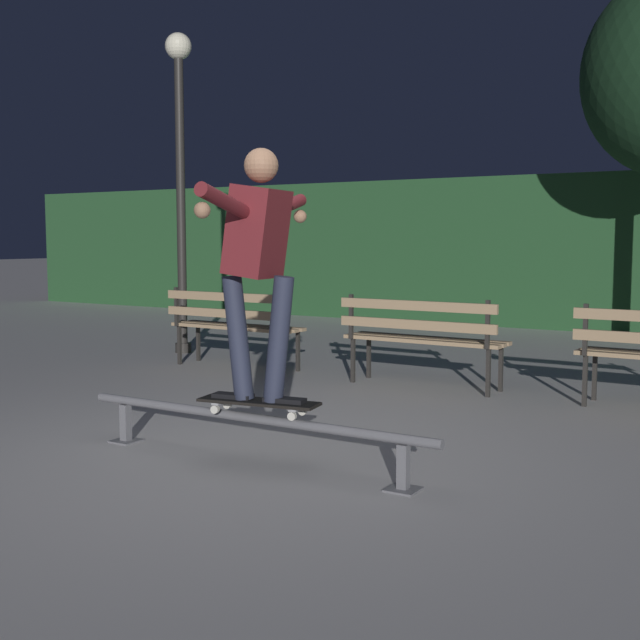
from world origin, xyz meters
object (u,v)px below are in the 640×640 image
object	(u,v)px
skateboard	(259,403)
park_bench_leftmost	(232,320)
skateboarder	(258,253)
lamp_post_left	(180,152)
grind_rail	(249,425)
park_bench_left_center	(421,332)

from	to	relation	value
skateboard	park_bench_leftmost	size ratio (longest dim) A/B	0.50
park_bench_leftmost	skateboard	bearing A→B (deg)	-50.15
skateboarder	lamp_post_left	bearing A→B (deg)	135.90
grind_rail	lamp_post_left	world-z (taller)	lamp_post_left
skateboard	park_bench_leftmost	xyz separation A→B (m)	(-2.48, 2.98, 0.14)
grind_rail	skateboarder	xyz separation A→B (m)	(0.08, 0.00, 1.08)
grind_rail	lamp_post_left	distance (m)	5.69
skateboarder	grind_rail	bearing A→B (deg)	-179.64
grind_rail	lamp_post_left	xyz separation A→B (m)	(-3.72, 3.68, 2.23)
park_bench_leftmost	lamp_post_left	bearing A→B (deg)	151.74
park_bench_leftmost	park_bench_left_center	size ratio (longest dim) A/B	1.00
park_bench_left_center	skateboard	bearing A→B (deg)	-85.52
park_bench_leftmost	lamp_post_left	world-z (taller)	lamp_post_left
skateboard	park_bench_leftmost	distance (m)	3.88
grind_rail	park_bench_leftmost	bearing A→B (deg)	129.01
skateboard	lamp_post_left	size ratio (longest dim) A/B	0.21
grind_rail	skateboarder	bearing A→B (deg)	0.36
skateboarder	park_bench_leftmost	size ratio (longest dim) A/B	0.97
skateboarder	park_bench_left_center	bearing A→B (deg)	94.53
skateboarder	park_bench_left_center	xyz separation A→B (m)	(-0.24, 2.97, -0.80)
grind_rail	park_bench_left_center	xyz separation A→B (m)	(-0.16, 2.98, 0.28)
skateboarder	park_bench_leftmost	bearing A→B (deg)	129.88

